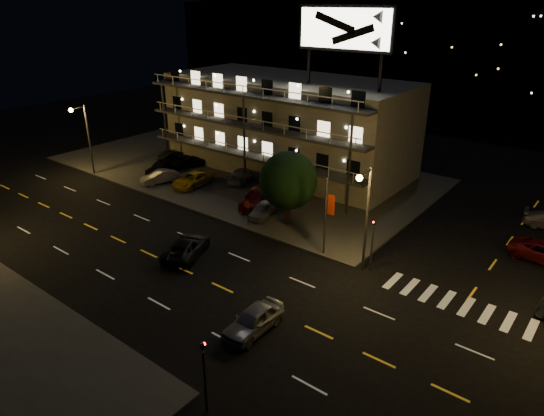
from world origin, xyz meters
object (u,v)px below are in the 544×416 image
Objects in this scene: lot_car_4 at (263,210)px; lot_car_2 at (193,179)px; tree at (288,182)px; road_car_east at (254,320)px; lot_car_7 at (243,175)px; road_car_west at (187,247)px.

lot_car_2 is at bearing 157.68° from lot_car_4.
tree is 4.20m from lot_car_4.
tree is 1.68× the size of lot_car_4.
lot_car_2 is at bearing 143.53° from road_car_east.
lot_car_4 is at bearing -176.20° from tree.
tree is 1.32× the size of lot_car_7.
lot_car_2 is at bearing 36.01° from lot_car_7.
lot_car_2 is 1.12× the size of road_car_east.
road_car_west is at bearing -105.15° from lot_car_4.
lot_car_4 is (-2.66, -0.18, -3.25)m from tree.
lot_car_4 is 9.69m from lot_car_7.
road_car_east is (17.59, -19.17, -0.11)m from lot_car_7.
road_car_west is at bearing -51.36° from lot_car_2.
tree is 10.40m from road_car_west.
lot_car_7 is (3.26, 4.38, 0.02)m from lot_car_2.
lot_car_7 is (-7.63, 5.97, 0.06)m from lot_car_4.
lot_car_2 is (-13.55, 1.41, -3.22)m from tree.
lot_car_4 is 16.54m from road_car_east.
road_car_west is (-2.84, -9.43, -3.34)m from tree.
lot_car_7 is at bearing 127.95° from lot_car_4.
tree reaches higher than road_car_east.
lot_car_7 is 0.96× the size of road_car_west.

